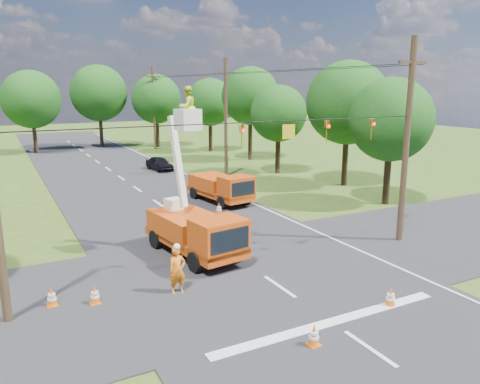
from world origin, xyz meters
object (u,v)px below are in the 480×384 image
traffic_cone_3 (95,295)px  pole_right_near (407,141)px  distant_car (159,163)px  tree_right_c (279,114)px  pole_right_mid (226,117)px  pole_right_far (154,108)px  second_truck (221,187)px  tree_right_a (391,120)px  traffic_cone_0 (314,335)px  ground_worker (177,270)px  bucket_truck (195,221)px  tree_right_b (348,103)px  tree_far_c (156,99)px  tree_right_e (210,102)px  traffic_cone_1 (391,297)px  traffic_cone_6 (218,190)px  traffic_cone_2 (219,209)px  tree_far_a (31,99)px  traffic_cone_4 (52,297)px  tree_far_b (99,93)px  tree_right_d (250,96)px

traffic_cone_3 → pole_right_near: 15.88m
distant_car → tree_right_c: tree_right_c is taller
pole_right_mid → pole_right_far: bearing=90.0°
second_truck → tree_right_a: (9.58, -5.40, 4.49)m
traffic_cone_3 → traffic_cone_0: bearing=-48.4°
tree_right_c → ground_worker: bearing=-130.7°
pole_right_mid → tree_right_c: pole_right_mid is taller
bucket_truck → traffic_cone_0: bucket_truck is taller
pole_right_mid → tree_right_b: bearing=-50.9°
tree_right_c → tree_far_c: (-3.70, 23.00, 0.75)m
tree_right_e → pole_right_near: bearing=-98.6°
traffic_cone_1 → tree_right_a: (10.85, 11.18, 5.20)m
tree_right_c → second_truck: bearing=-140.7°
traffic_cone_0 → tree_far_c: (10.86, 48.04, 5.70)m
bucket_truck → traffic_cone_3: size_ratio=10.86×
traffic_cone_6 → pole_right_mid: 8.82m
traffic_cone_0 → tree_far_c: size_ratio=0.08×
bucket_truck → tree_right_e: (15.33, 32.19, 4.16)m
bucket_truck → tree_far_c: size_ratio=0.84×
traffic_cone_6 → distant_car: bearing=92.7°
distant_car → traffic_cone_2: distant_car is taller
pole_right_mid → traffic_cone_0: bearing=-110.7°
second_truck → traffic_cone_2: second_truck is taller
second_truck → tree_right_e: tree_right_e is taller
tree_right_e → tree_far_a: bearing=156.9°
bucket_truck → traffic_cone_4: size_ratio=10.86×
traffic_cone_3 → tree_far_b: bearing=77.9°
traffic_cone_3 → tree_right_c: 27.98m
tree_right_d → tree_far_c: 15.92m
ground_worker → distant_car: 27.09m
bucket_truck → pole_right_near: (10.03, -2.81, 3.45)m
ground_worker → traffic_cone_6: (8.41, 14.19, -0.56)m
traffic_cone_2 → pole_right_far: pole_right_far is taller
traffic_cone_3 → pole_right_near: size_ratio=0.07×
traffic_cone_6 → tree_right_d: 17.92m
pole_right_far → tree_right_a: (5.00, -34.00, 0.46)m
second_truck → traffic_cone_0: second_truck is taller
second_truck → traffic_cone_2: bearing=-126.4°
traffic_cone_2 → traffic_cone_6: size_ratio=1.00×
tree_right_c → traffic_cone_4: bearing=-138.9°
traffic_cone_0 → traffic_cone_1: 4.10m
bucket_truck → pole_right_mid: bearing=51.6°
traffic_cone_2 → traffic_cone_3: 12.74m
distant_car → tree_right_b: 18.11m
traffic_cone_1 → bucket_truck: bearing=117.7°
traffic_cone_0 → tree_far_b: (4.36, 51.04, 6.45)m
distant_car → tree_far_c: tree_far_c is taller
tree_right_d → traffic_cone_1: bearing=-110.7°
tree_right_d → traffic_cone_3: bearing=-128.4°
pole_right_far → tree_far_a: 13.87m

